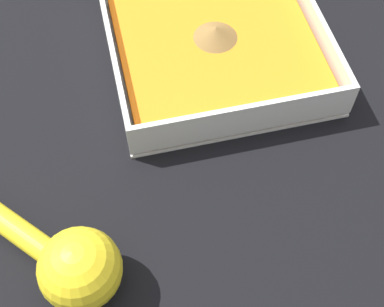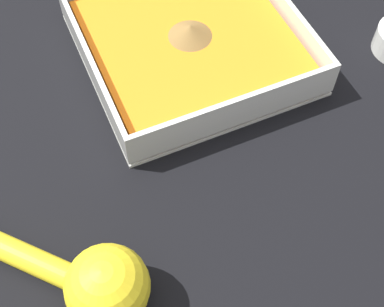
{
  "view_description": "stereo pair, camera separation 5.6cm",
  "coord_description": "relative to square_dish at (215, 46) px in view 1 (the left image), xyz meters",
  "views": [
    {
      "loc": [
        -0.16,
        -0.41,
        0.5
      ],
      "look_at": [
        -0.09,
        -0.11,
        0.03
      ],
      "focal_mm": 50.0,
      "sensor_mm": 36.0,
      "label": 1
    },
    {
      "loc": [
        -0.21,
        -0.39,
        0.5
      ],
      "look_at": [
        -0.09,
        -0.11,
        0.03
      ],
      "focal_mm": 50.0,
      "sensor_mm": 36.0,
      "label": 2
    }
  ],
  "objects": [
    {
      "name": "square_dish",
      "position": [
        0.0,
        0.0,
        0.0
      ],
      "size": [
        0.26,
        0.26,
        0.05
      ],
      "color": "silver",
      "rests_on": "ground_plane"
    },
    {
      "name": "lemon_squeezer",
      "position": [
        -0.2,
        -0.25,
        0.02
      ],
      "size": [
        0.16,
        0.17,
        0.08
      ],
      "rotation": [
        0.0,
        0.0,
        5.45
      ],
      "color": "yellow",
      "rests_on": "ground_plane"
    },
    {
      "name": "ground_plane",
      "position": [
        0.02,
        -0.04,
        -0.02
      ],
      "size": [
        4.0,
        4.0,
        0.0
      ],
      "primitive_type": "plane",
      "color": "black"
    }
  ]
}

